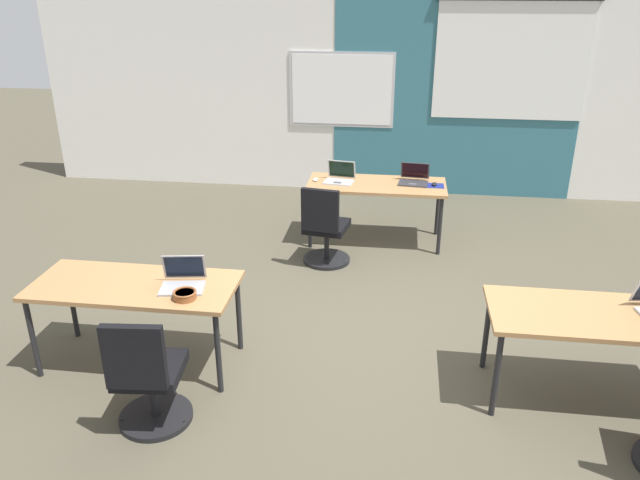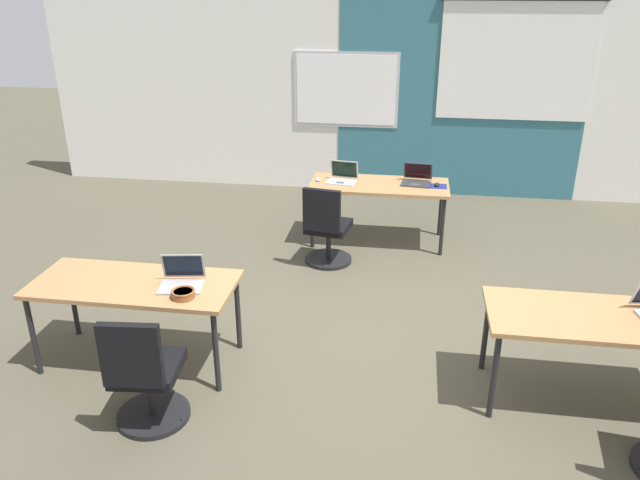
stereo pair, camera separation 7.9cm
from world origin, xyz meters
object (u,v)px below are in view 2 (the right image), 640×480
at_px(desk_near_left, 134,289).
at_px(mouse_far_left, 318,179).
at_px(laptop_far_right, 417,179).
at_px(desk_near_right, 602,324).
at_px(mouse_far_right, 437,185).
at_px(chair_far_left, 327,232).
at_px(laptop_near_left_inner, 182,280).
at_px(chair_near_left_inner, 145,380).
at_px(desk_far_center, 379,189).
at_px(snack_bowl, 183,293).
at_px(laptop_far_left, 342,178).

xyz_separation_m(desk_near_left, mouse_far_left, (1.03, 2.80, 0.08)).
bearing_deg(laptop_far_right, desk_near_right, -59.12).
height_order(desk_near_left, laptop_far_right, laptop_far_right).
bearing_deg(mouse_far_right, mouse_far_left, 179.93).
relative_size(mouse_far_right, chair_far_left, 0.12).
relative_size(laptop_near_left_inner, chair_far_left, 0.41).
bearing_deg(mouse_far_left, laptop_near_left_inner, -102.71).
height_order(desk_near_right, laptop_near_left_inner, laptop_near_left_inner).
bearing_deg(desk_near_right, chair_near_left_inner, -166.58).
bearing_deg(chair_near_left_inner, desk_far_center, -116.61).
xyz_separation_m(desk_far_center, mouse_far_right, (0.66, 0.00, 0.08)).
height_order(laptop_near_left_inner, snack_bowl, laptop_near_left_inner).
xyz_separation_m(desk_near_right, laptop_far_left, (-2.18, 2.81, 0.11)).
distance_m(desk_near_right, laptop_far_left, 3.56).
relative_size(laptop_far_right, chair_far_left, 0.39).
bearing_deg(laptop_far_right, desk_far_center, -162.64).
bearing_deg(desk_near_right, snack_bowl, -176.54).
relative_size(desk_near_left, laptop_far_left, 4.35).
bearing_deg(laptop_far_left, desk_far_center, 6.45).
bearing_deg(desk_near_right, mouse_far_left, 131.38).
bearing_deg(chair_near_left_inner, laptop_far_left, -110.22).
distance_m(desk_near_right, chair_far_left, 3.08).
xyz_separation_m(mouse_far_right, mouse_far_left, (-1.38, 0.00, -0.00)).
bearing_deg(laptop_near_left_inner, desk_near_left, 171.30).
xyz_separation_m(mouse_far_right, snack_bowl, (-1.93, -2.98, 0.01)).
bearing_deg(laptop_near_left_inner, desk_near_right, -9.53).
relative_size(chair_near_left_inner, chair_far_left, 1.00).
bearing_deg(laptop_near_left_inner, chair_near_left_inner, -101.13).
bearing_deg(laptop_far_left, mouse_far_right, 7.59).
xyz_separation_m(laptop_far_right, laptop_near_left_inner, (-1.78, -2.88, 0.00)).
xyz_separation_m(desk_far_center, mouse_far_left, (-0.72, 0.00, 0.08)).
bearing_deg(laptop_near_left_inner, laptop_far_left, 62.49).
xyz_separation_m(desk_near_right, laptop_far_right, (-1.32, 2.88, 0.11)).
height_order(desk_near_right, snack_bowl, snack_bowl).
bearing_deg(laptop_far_right, laptop_far_left, -169.12).
relative_size(desk_near_left, mouse_far_right, 15.12).
relative_size(desk_near_right, laptop_far_right, 4.41).
relative_size(mouse_far_left, chair_far_left, 0.11).
height_order(desk_near_left, laptop_near_left_inner, laptop_near_left_inner).
relative_size(desk_near_right, laptop_near_left_inner, 4.29).
relative_size(desk_near_right, chair_near_left_inner, 1.74).
bearing_deg(desk_far_center, desk_near_left, -122.01).
xyz_separation_m(desk_far_center, laptop_near_left_inner, (-1.35, -2.79, 0.11)).
bearing_deg(desk_near_right, desk_far_center, 122.01).
height_order(mouse_far_right, laptop_near_left_inner, laptop_near_left_inner).
bearing_deg(laptop_far_left, mouse_far_left, -169.52).
distance_m(desk_near_left, laptop_far_left, 3.11).
height_order(laptop_near_left_inner, mouse_far_left, laptop_near_left_inner).
bearing_deg(desk_near_right, laptop_far_right, 114.67).
xyz_separation_m(desk_near_left, chair_far_left, (1.24, 2.07, -0.28)).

